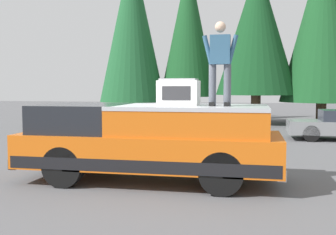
% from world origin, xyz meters
% --- Properties ---
extents(ground_plane, '(90.00, 90.00, 0.00)m').
position_xyz_m(ground_plane, '(0.00, 0.00, 0.00)').
color(ground_plane, '#565659').
extents(pickup_truck, '(2.01, 5.54, 1.65)m').
position_xyz_m(pickup_truck, '(-0.13, 0.07, 0.87)').
color(pickup_truck, orange).
rests_on(pickup_truck, ground).
extents(compressor_unit, '(0.65, 0.84, 0.56)m').
position_xyz_m(compressor_unit, '(-0.10, -0.55, 1.93)').
color(compressor_unit, white).
rests_on(compressor_unit, pickup_truck).
extents(person_on_truck_bed, '(0.29, 0.72, 1.69)m').
position_xyz_m(person_on_truck_bed, '(-0.29, -1.42, 2.55)').
color(person_on_truck_bed, '#4C515B').
rests_on(person_on_truck_bed, pickup_truck).
extents(conifer_left, '(4.49, 4.49, 10.13)m').
position_xyz_m(conifer_left, '(14.78, -5.83, 5.67)').
color(conifer_left, '#4C3826').
rests_on(conifer_left, ground).
extents(conifer_center_left, '(4.44, 4.44, 8.84)m').
position_xyz_m(conifer_center_left, '(14.58, -2.33, 5.21)').
color(conifer_center_left, '#4C3826').
rests_on(conifer_center_left, ground).
extents(conifer_center_right, '(3.33, 3.33, 9.57)m').
position_xyz_m(conifer_center_right, '(15.71, 1.66, 5.51)').
color(conifer_center_right, '#4C3826').
rests_on(conifer_center_right, ground).
extents(conifer_right, '(3.94, 3.94, 10.41)m').
position_xyz_m(conifer_right, '(15.19, 4.99, 5.77)').
color(conifer_right, '#4C3826').
rests_on(conifer_right, ground).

